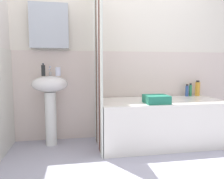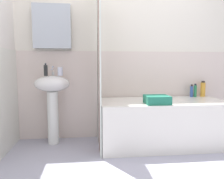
{
  "view_description": "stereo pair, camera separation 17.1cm",
  "coord_description": "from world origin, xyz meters",
  "px_view_note": "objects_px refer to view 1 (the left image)",
  "views": [
    {
      "loc": [
        -0.78,
        -1.8,
        1.0
      ],
      "look_at": [
        -0.32,
        0.71,
        0.73
      ],
      "focal_mm": 35.52,
      "sensor_mm": 36.0,
      "label": 1
    },
    {
      "loc": [
        -0.61,
        -1.82,
        1.0
      ],
      "look_at": [
        -0.32,
        0.71,
        0.73
      ],
      "focal_mm": 35.52,
      "sensor_mm": 36.0,
      "label": 2
    }
  ],
  "objects_px": {
    "soap_dispenser": "(43,70)",
    "lotion_bottle": "(198,89)",
    "bathtub": "(161,122)",
    "toothbrush_cup": "(58,72)",
    "shampoo_bottle": "(187,91)",
    "body_wash_bottle": "(190,90)",
    "towel_folded": "(156,99)",
    "sink": "(50,95)"
  },
  "relations": [
    {
      "from": "soap_dispenser",
      "to": "toothbrush_cup",
      "type": "distance_m",
      "value": 0.18
    },
    {
      "from": "lotion_bottle",
      "to": "towel_folded",
      "type": "xyz_separation_m",
      "value": [
        -0.84,
        -0.52,
        -0.06
      ]
    },
    {
      "from": "bathtub",
      "to": "shampoo_bottle",
      "type": "height_order",
      "value": "shampoo_bottle"
    },
    {
      "from": "lotion_bottle",
      "to": "shampoo_bottle",
      "type": "xyz_separation_m",
      "value": [
        -0.18,
        -0.02,
        -0.02
      ]
    },
    {
      "from": "lotion_bottle",
      "to": "towel_folded",
      "type": "bearing_deg",
      "value": -148.51
    },
    {
      "from": "soap_dispenser",
      "to": "lotion_bottle",
      "type": "height_order",
      "value": "soap_dispenser"
    },
    {
      "from": "sink",
      "to": "soap_dispenser",
      "type": "xyz_separation_m",
      "value": [
        -0.07,
        -0.01,
        0.31
      ]
    },
    {
      "from": "towel_folded",
      "to": "shampoo_bottle",
      "type": "bearing_deg",
      "value": 36.68
    },
    {
      "from": "sink",
      "to": "toothbrush_cup",
      "type": "bearing_deg",
      "value": 7.36
    },
    {
      "from": "bathtub",
      "to": "toothbrush_cup",
      "type": "bearing_deg",
      "value": 171.47
    },
    {
      "from": "sink",
      "to": "toothbrush_cup",
      "type": "height_order",
      "value": "toothbrush_cup"
    },
    {
      "from": "body_wash_bottle",
      "to": "sink",
      "type": "bearing_deg",
      "value": -177.05
    },
    {
      "from": "body_wash_bottle",
      "to": "shampoo_bottle",
      "type": "xyz_separation_m",
      "value": [
        -0.05,
        0.0,
        -0.01
      ]
    },
    {
      "from": "soap_dispenser",
      "to": "body_wash_bottle",
      "type": "bearing_deg",
      "value": 2.99
    },
    {
      "from": "sink",
      "to": "body_wash_bottle",
      "type": "height_order",
      "value": "sink"
    },
    {
      "from": "sink",
      "to": "bathtub",
      "type": "xyz_separation_m",
      "value": [
        1.39,
        -0.18,
        -0.36
      ]
    },
    {
      "from": "bathtub",
      "to": "sink",
      "type": "bearing_deg",
      "value": 172.63
    },
    {
      "from": "shampoo_bottle",
      "to": "towel_folded",
      "type": "height_order",
      "value": "shampoo_bottle"
    },
    {
      "from": "bathtub",
      "to": "towel_folded",
      "type": "height_order",
      "value": "towel_folded"
    },
    {
      "from": "toothbrush_cup",
      "to": "body_wash_bottle",
      "type": "height_order",
      "value": "toothbrush_cup"
    },
    {
      "from": "sink",
      "to": "shampoo_bottle",
      "type": "relative_size",
      "value": 4.98
    },
    {
      "from": "soap_dispenser",
      "to": "towel_folded",
      "type": "relative_size",
      "value": 0.58
    },
    {
      "from": "body_wash_bottle",
      "to": "towel_folded",
      "type": "relative_size",
      "value": 0.68
    },
    {
      "from": "toothbrush_cup",
      "to": "lotion_bottle",
      "type": "distance_m",
      "value": 2.0
    },
    {
      "from": "sink",
      "to": "toothbrush_cup",
      "type": "distance_m",
      "value": 0.31
    },
    {
      "from": "bathtub",
      "to": "shampoo_bottle",
      "type": "relative_size",
      "value": 9.02
    },
    {
      "from": "body_wash_bottle",
      "to": "towel_folded",
      "type": "distance_m",
      "value": 0.87
    },
    {
      "from": "shampoo_bottle",
      "to": "towel_folded",
      "type": "relative_size",
      "value": 0.64
    },
    {
      "from": "sink",
      "to": "toothbrush_cup",
      "type": "xyz_separation_m",
      "value": [
        0.1,
        0.01,
        0.29
      ]
    },
    {
      "from": "toothbrush_cup",
      "to": "sink",
      "type": "bearing_deg",
      "value": -172.64
    },
    {
      "from": "toothbrush_cup",
      "to": "lotion_bottle",
      "type": "height_order",
      "value": "toothbrush_cup"
    },
    {
      "from": "sink",
      "to": "shampoo_bottle",
      "type": "bearing_deg",
      "value": 3.11
    },
    {
      "from": "toothbrush_cup",
      "to": "lotion_bottle",
      "type": "bearing_deg",
      "value": 3.27
    },
    {
      "from": "shampoo_bottle",
      "to": "towel_folded",
      "type": "distance_m",
      "value": 0.83
    },
    {
      "from": "shampoo_bottle",
      "to": "towel_folded",
      "type": "xyz_separation_m",
      "value": [
        -0.66,
        -0.49,
        -0.03
      ]
    },
    {
      "from": "sink",
      "to": "soap_dispenser",
      "type": "height_order",
      "value": "soap_dispenser"
    },
    {
      "from": "bathtub",
      "to": "lotion_bottle",
      "type": "xyz_separation_m",
      "value": [
        0.69,
        0.31,
        0.39
      ]
    },
    {
      "from": "sink",
      "to": "towel_folded",
      "type": "xyz_separation_m",
      "value": [
        1.24,
        -0.39,
        -0.03
      ]
    },
    {
      "from": "soap_dispenser",
      "to": "bathtub",
      "type": "distance_m",
      "value": 1.62
    },
    {
      "from": "soap_dispenser",
      "to": "toothbrush_cup",
      "type": "relative_size",
      "value": 1.45
    },
    {
      "from": "sink",
      "to": "lotion_bottle",
      "type": "xyz_separation_m",
      "value": [
        2.08,
        0.13,
        0.03
      ]
    },
    {
      "from": "lotion_bottle",
      "to": "shampoo_bottle",
      "type": "bearing_deg",
      "value": -172.68
    }
  ]
}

